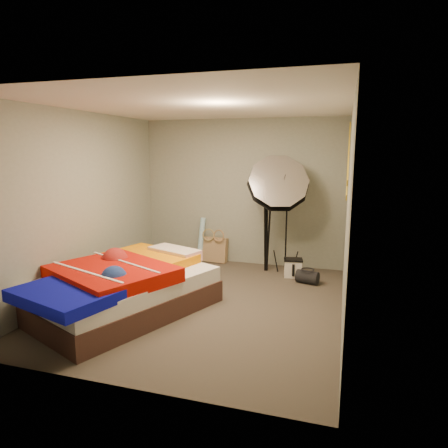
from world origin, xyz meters
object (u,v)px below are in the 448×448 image
at_px(tote_bag, 215,250).
at_px(wrapping_roll, 201,240).
at_px(camera_tripod, 267,227).
at_px(bed, 121,287).
at_px(camera_case, 293,268).
at_px(photo_umbrella, 278,185).
at_px(duffel_bag, 307,277).

xyz_separation_m(tote_bag, wrapping_roll, (-0.26, -0.03, 0.17)).
bearing_deg(camera_tripod, bed, -122.43).
bearing_deg(camera_case, photo_umbrella, 166.46).
bearing_deg(wrapping_roll, photo_umbrella, -16.40).
distance_m(duffel_bag, bed, 2.74).
xyz_separation_m(tote_bag, duffel_bag, (1.70, -0.73, -0.12)).
xyz_separation_m(photo_umbrella, camera_tripod, (-0.20, 0.19, -0.70)).
xyz_separation_m(tote_bag, camera_tripod, (0.98, -0.27, 0.52)).
distance_m(wrapping_roll, photo_umbrella, 1.82).
relative_size(duffel_bag, bed, 0.12).
height_order(tote_bag, photo_umbrella, photo_umbrella).
relative_size(photo_umbrella, camera_tripod, 1.56).
height_order(camera_case, duffel_bag, camera_case).
bearing_deg(tote_bag, photo_umbrella, -15.19).
height_order(duffel_bag, camera_tripod, camera_tripod).
bearing_deg(wrapping_roll, bed, -93.81).
height_order(wrapping_roll, camera_tripod, camera_tripod).
height_order(wrapping_roll, photo_umbrella, photo_umbrella).
relative_size(camera_case, camera_tripod, 0.21).
xyz_separation_m(tote_bag, photo_umbrella, (1.17, -0.45, 1.22)).
xyz_separation_m(tote_bag, bed, (-0.42, -2.46, 0.09)).
bearing_deg(bed, tote_bag, 80.37).
relative_size(wrapping_roll, duffel_bag, 2.45).
distance_m(camera_case, photo_umbrella, 1.34).
height_order(duffel_bag, photo_umbrella, photo_umbrella).
relative_size(tote_bag, wrapping_roll, 0.56).
relative_size(wrapping_roll, camera_tripod, 0.61).
distance_m(duffel_bag, photo_umbrella, 1.47).
distance_m(wrapping_roll, duffel_bag, 2.10).
bearing_deg(duffel_bag, bed, -126.33).
xyz_separation_m(camera_case, photo_umbrella, (-0.28, 0.02, 1.31)).
bearing_deg(camera_case, camera_tripod, 146.71).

